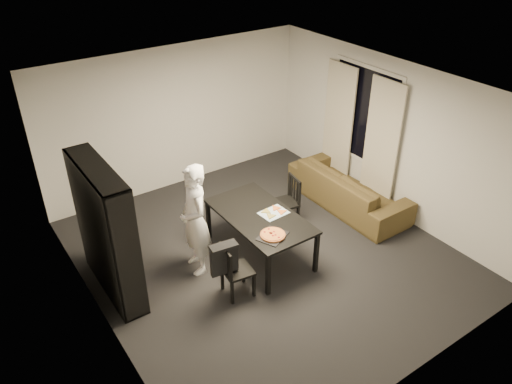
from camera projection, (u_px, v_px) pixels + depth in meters
room at (267, 181)px, 6.97m from camera, size 5.01×5.51×2.61m
window_pane at (364, 115)px, 8.51m from camera, size 0.02×1.40×1.60m
window_frame at (364, 115)px, 8.50m from camera, size 0.03×1.52×1.72m
curtain_left at (381, 146)px, 8.28m from camera, size 0.03×0.70×2.25m
curtain_right at (338, 125)px, 9.01m from camera, size 0.03×0.70×2.25m
bookshelf at (106, 231)px, 6.53m from camera, size 0.35×1.50×1.90m
dining_table at (260, 218)px, 7.33m from camera, size 0.94×1.70×0.71m
chair_left at (232, 268)px, 6.65m from camera, size 0.43×0.43×0.82m
chair_right at (289, 198)px, 8.14m from camera, size 0.45×0.45×0.84m
draped_jacket at (224, 258)px, 6.50m from camera, size 0.39×0.20×0.45m
person at (195, 220)px, 6.94m from camera, size 0.49×0.67×1.69m
baking_tray at (273, 236)px, 6.84m from camera, size 0.50×0.46×0.01m
pepperoni_pizza at (273, 235)px, 6.83m from camera, size 0.35×0.35×0.03m
kitchen_towel at (274, 213)px, 7.34m from camera, size 0.42×0.33×0.01m
pizza_slices at (273, 212)px, 7.34m from camera, size 0.46×0.42×0.01m
sofa at (348, 188)px, 8.68m from camera, size 0.89×2.29×0.67m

